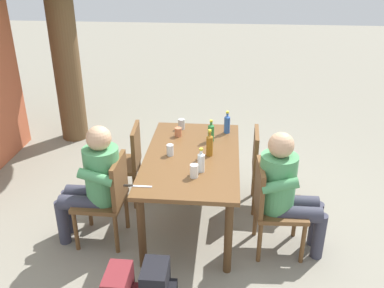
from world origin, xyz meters
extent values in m
plane|color=gray|center=(0.00, 0.00, 0.00)|extent=(24.00, 24.00, 0.00)
cube|color=brown|center=(0.00, 0.00, 0.74)|extent=(1.57, 0.90, 0.04)
cylinder|color=#4C311A|center=(-0.71, -0.37, 0.36)|extent=(0.07, 0.07, 0.72)
cylinder|color=#4C311A|center=(0.71, -0.37, 0.36)|extent=(0.07, 0.07, 0.72)
cylinder|color=#4C311A|center=(-0.71, 0.37, 0.36)|extent=(0.07, 0.07, 0.72)
cylinder|color=#4C311A|center=(0.71, 0.37, 0.36)|extent=(0.07, 0.07, 0.72)
cube|color=brown|center=(-0.35, -0.83, 0.43)|extent=(0.46, 0.46, 0.04)
cube|color=brown|center=(-0.36, -0.63, 0.66)|extent=(0.42, 0.06, 0.42)
cylinder|color=brown|center=(-0.53, -1.03, 0.21)|extent=(0.04, 0.04, 0.41)
cylinder|color=brown|center=(-0.16, -1.01, 0.21)|extent=(0.04, 0.04, 0.41)
cylinder|color=brown|center=(-0.55, -0.65, 0.21)|extent=(0.04, 0.04, 0.41)
cylinder|color=brown|center=(-0.17, -0.63, 0.21)|extent=(0.04, 0.04, 0.41)
cube|color=brown|center=(-0.35, 0.83, 0.43)|extent=(0.45, 0.45, 0.04)
cube|color=brown|center=(-0.36, 0.63, 0.66)|extent=(0.42, 0.05, 0.42)
cylinder|color=brown|center=(-0.16, 1.01, 0.21)|extent=(0.04, 0.04, 0.41)
cylinder|color=brown|center=(-0.54, 1.02, 0.21)|extent=(0.04, 0.04, 0.41)
cylinder|color=brown|center=(-0.17, 0.64, 0.21)|extent=(0.04, 0.04, 0.41)
cylinder|color=brown|center=(-0.55, 0.64, 0.21)|extent=(0.04, 0.04, 0.41)
cube|color=brown|center=(0.35, -0.83, 0.43)|extent=(0.45, 0.45, 0.04)
cube|color=brown|center=(0.36, -0.63, 0.66)|extent=(0.42, 0.05, 0.42)
cylinder|color=brown|center=(0.16, -1.01, 0.21)|extent=(0.04, 0.04, 0.41)
cylinder|color=brown|center=(0.54, -1.02, 0.21)|extent=(0.04, 0.04, 0.41)
cylinder|color=brown|center=(0.17, -0.63, 0.21)|extent=(0.04, 0.04, 0.41)
cylinder|color=brown|center=(0.55, -0.64, 0.21)|extent=(0.04, 0.04, 0.41)
cube|color=brown|center=(0.35, 0.83, 0.43)|extent=(0.47, 0.47, 0.04)
cube|color=brown|center=(0.37, 0.63, 0.66)|extent=(0.42, 0.07, 0.42)
cylinder|color=brown|center=(0.53, 1.03, 0.21)|extent=(0.04, 0.04, 0.41)
cylinder|color=brown|center=(0.15, 1.00, 0.21)|extent=(0.04, 0.04, 0.41)
cylinder|color=brown|center=(0.56, 0.65, 0.21)|extent=(0.04, 0.04, 0.41)
cylinder|color=brown|center=(0.18, 0.63, 0.21)|extent=(0.04, 0.04, 0.41)
cylinder|color=#4C935B|center=(-0.35, -0.78, 0.71)|extent=(0.32, 0.32, 0.52)
sphere|color=tan|center=(-0.35, -0.78, 1.07)|extent=(0.22, 0.22, 0.22)
cylinder|color=#383847|center=(-0.44, -0.98, 0.45)|extent=(0.14, 0.40, 0.14)
cylinder|color=#383847|center=(-0.44, -1.18, 0.23)|extent=(0.11, 0.11, 0.45)
cylinder|color=#4C935B|center=(-0.54, -0.78, 0.79)|extent=(0.09, 0.31, 0.16)
cylinder|color=#383847|center=(-0.26, -0.98, 0.45)|extent=(0.14, 0.40, 0.14)
cylinder|color=#383847|center=(-0.26, -1.18, 0.23)|extent=(0.11, 0.11, 0.45)
cylinder|color=#4C935B|center=(-0.16, -0.78, 0.79)|extent=(0.09, 0.31, 0.16)
cylinder|color=#4C935B|center=(-0.35, 0.78, 0.71)|extent=(0.32, 0.32, 0.52)
sphere|color=tan|center=(-0.35, 0.78, 1.07)|extent=(0.22, 0.22, 0.22)
cylinder|color=#383847|center=(-0.26, 0.98, 0.45)|extent=(0.14, 0.40, 0.14)
cylinder|color=#383847|center=(-0.26, 1.18, 0.23)|extent=(0.11, 0.11, 0.45)
cylinder|color=#4C935B|center=(-0.16, 0.78, 0.79)|extent=(0.09, 0.31, 0.16)
cylinder|color=#383847|center=(-0.44, 0.98, 0.45)|extent=(0.14, 0.40, 0.14)
cylinder|color=#383847|center=(-0.44, 1.18, 0.23)|extent=(0.11, 0.11, 0.45)
cylinder|color=#4C935B|center=(-0.54, 0.78, 0.79)|extent=(0.09, 0.31, 0.16)
cylinder|color=#287A38|center=(0.34, -0.16, 0.84)|extent=(0.06, 0.06, 0.17)
cone|color=#287A38|center=(0.34, -0.16, 0.94)|extent=(0.06, 0.06, 0.02)
cylinder|color=#287A38|center=(0.34, -0.16, 0.96)|extent=(0.03, 0.03, 0.02)
cylinder|color=yellow|center=(0.34, -0.16, 0.98)|extent=(0.03, 0.03, 0.02)
cylinder|color=#2D56A3|center=(0.57, -0.32, 0.85)|extent=(0.06, 0.06, 0.18)
cone|color=#2D56A3|center=(0.57, -0.32, 0.95)|extent=(0.06, 0.06, 0.02)
cylinder|color=#2D56A3|center=(0.57, -0.32, 0.97)|extent=(0.03, 0.03, 0.02)
cylinder|color=yellow|center=(0.57, -0.32, 0.99)|extent=(0.03, 0.03, 0.02)
cylinder|color=white|center=(-0.30, -0.11, 0.84)|extent=(0.06, 0.06, 0.16)
cone|color=white|center=(-0.30, -0.11, 0.93)|extent=(0.06, 0.06, 0.02)
cylinder|color=white|center=(-0.30, -0.11, 0.96)|extent=(0.03, 0.03, 0.02)
cylinder|color=yellow|center=(-0.30, -0.11, 0.98)|extent=(0.03, 0.03, 0.02)
cylinder|color=#996019|center=(0.02, -0.17, 0.85)|extent=(0.06, 0.06, 0.19)
cone|color=#996019|center=(0.02, -0.17, 0.96)|extent=(0.06, 0.06, 0.03)
cylinder|color=#996019|center=(0.02, -0.17, 0.99)|extent=(0.03, 0.03, 0.03)
cylinder|color=yellow|center=(0.02, -0.17, 1.01)|extent=(0.03, 0.03, 0.02)
cylinder|color=#BC6B47|center=(0.43, 0.18, 0.81)|extent=(0.07, 0.07, 0.09)
cylinder|color=white|center=(-0.41, -0.05, 0.82)|extent=(0.07, 0.07, 0.12)
cylinder|color=#B2B7BC|center=(0.63, 0.17, 0.81)|extent=(0.07, 0.07, 0.11)
cylinder|color=silver|center=(-0.01, 0.21, 0.81)|extent=(0.07, 0.07, 0.11)
cube|color=silver|center=(-0.61, 0.37, 0.76)|extent=(0.02, 0.18, 0.01)
cube|color=black|center=(-0.61, 0.48, 0.76)|extent=(0.02, 0.08, 0.01)
cube|color=black|center=(-1.17, 0.18, 0.21)|extent=(0.28, 0.19, 0.41)
cylinder|color=brown|center=(1.94, 1.90, 1.25)|extent=(0.37, 0.37, 2.51)
camera|label=1|loc=(-3.56, -0.32, 2.58)|focal=39.25mm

